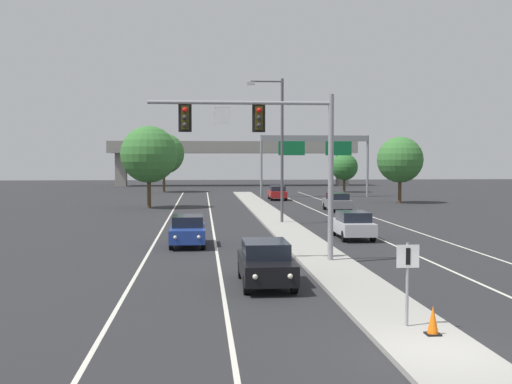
% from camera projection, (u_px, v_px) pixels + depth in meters
% --- Properties ---
extents(ground_plane, '(260.00, 260.00, 0.00)m').
position_uv_depth(ground_plane, '(437.00, 356.00, 14.85)').
color(ground_plane, '#28282B').
extents(median_island, '(2.40, 110.00, 0.15)m').
position_uv_depth(median_island, '(309.00, 247.00, 32.76)').
color(median_island, '#9E9B93').
rests_on(median_island, ground).
extents(lane_stripe_oncoming_center, '(0.14, 100.00, 0.01)m').
position_uv_depth(lane_stripe_oncoming_center, '(214.00, 234.00, 39.34)').
color(lane_stripe_oncoming_center, silver).
rests_on(lane_stripe_oncoming_center, ground).
extents(lane_stripe_receding_center, '(0.14, 100.00, 0.01)m').
position_uv_depth(lane_stripe_receding_center, '(365.00, 232.00, 40.12)').
color(lane_stripe_receding_center, silver).
rests_on(lane_stripe_receding_center, ground).
extents(edge_stripe_left, '(0.14, 100.00, 0.01)m').
position_uv_depth(edge_stripe_left, '(159.00, 234.00, 39.06)').
color(edge_stripe_left, silver).
rests_on(edge_stripe_left, ground).
extents(edge_stripe_right, '(0.14, 100.00, 0.01)m').
position_uv_depth(edge_stripe_right, '(416.00, 232.00, 40.40)').
color(edge_stripe_right, silver).
rests_on(edge_stripe_right, ground).
extents(overhead_signal_mast, '(7.97, 0.44, 7.20)m').
position_uv_depth(overhead_signal_mast, '(272.00, 140.00, 27.63)').
color(overhead_signal_mast, gray).
rests_on(overhead_signal_mast, median_island).
extents(median_sign_post, '(0.60, 0.10, 2.20)m').
position_uv_depth(median_sign_post, '(408.00, 272.00, 16.84)').
color(median_sign_post, gray).
rests_on(median_sign_post, median_island).
extents(street_lamp_median, '(2.58, 0.28, 10.00)m').
position_uv_depth(street_lamp_median, '(279.00, 141.00, 44.86)').
color(street_lamp_median, '#4C4C51').
rests_on(street_lamp_median, median_island).
extents(car_oncoming_black, '(1.82, 4.47, 1.58)m').
position_uv_depth(car_oncoming_black, '(266.00, 263.00, 23.17)').
color(car_oncoming_black, black).
rests_on(car_oncoming_black, ground).
extents(car_oncoming_blue, '(1.83, 4.47, 1.58)m').
position_uv_depth(car_oncoming_blue, '(188.00, 230.00, 33.80)').
color(car_oncoming_blue, navy).
rests_on(car_oncoming_blue, ground).
extents(car_receding_silver, '(1.85, 4.48, 1.58)m').
position_uv_depth(car_receding_silver, '(353.00, 224.00, 36.77)').
color(car_receding_silver, '#B7B7BC').
rests_on(car_receding_silver, ground).
extents(car_receding_grey, '(1.87, 4.49, 1.58)m').
position_uv_depth(car_receding_grey, '(337.00, 202.00, 56.81)').
color(car_receding_grey, slate).
rests_on(car_receding_grey, ground).
extents(car_receding_red, '(1.89, 4.50, 1.58)m').
position_uv_depth(car_receding_red, '(277.00, 193.00, 72.23)').
color(car_receding_red, maroon).
rests_on(car_receding_red, ground).
extents(traffic_cone_median_nose, '(0.36, 0.36, 0.74)m').
position_uv_depth(traffic_cone_median_nose, '(433.00, 321.00, 16.06)').
color(traffic_cone_median_nose, black).
rests_on(traffic_cone_median_nose, median_island).
extents(highway_sign_gantry, '(13.28, 0.42, 7.50)m').
position_uv_depth(highway_sign_gantry, '(315.00, 146.00, 77.65)').
color(highway_sign_gantry, gray).
rests_on(highway_sign_gantry, ground).
extents(overpass_bridge, '(42.40, 6.40, 7.65)m').
position_uv_depth(overpass_bridge, '(233.00, 152.00, 111.31)').
color(overpass_bridge, gray).
rests_on(overpass_bridge, ground).
extents(tree_far_right_c, '(3.73, 3.73, 5.40)m').
position_uv_depth(tree_far_right_c, '(344.00, 167.00, 89.11)').
color(tree_far_right_c, '#4C3823').
rests_on(tree_far_right_c, ground).
extents(tree_far_left_b, '(5.67, 5.67, 8.20)m').
position_uv_depth(tree_far_left_b, '(164.00, 154.00, 89.14)').
color(tree_far_left_b, '#4C3823').
rests_on(tree_far_left_b, ground).
extents(tree_far_right_a, '(4.78, 4.78, 6.91)m').
position_uv_depth(tree_far_right_a, '(400.00, 160.00, 66.81)').
color(tree_far_right_a, '#4C3823').
rests_on(tree_far_right_a, ground).
extents(tree_far_left_c, '(5.30, 5.30, 7.67)m').
position_uv_depth(tree_far_left_c, '(149.00, 154.00, 59.78)').
color(tree_far_left_c, '#4C3823').
rests_on(tree_far_left_c, ground).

